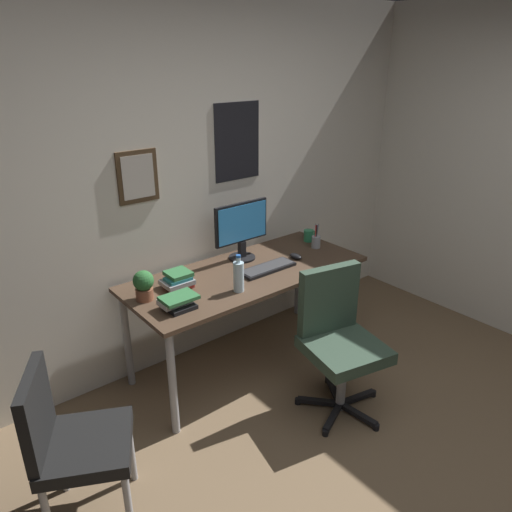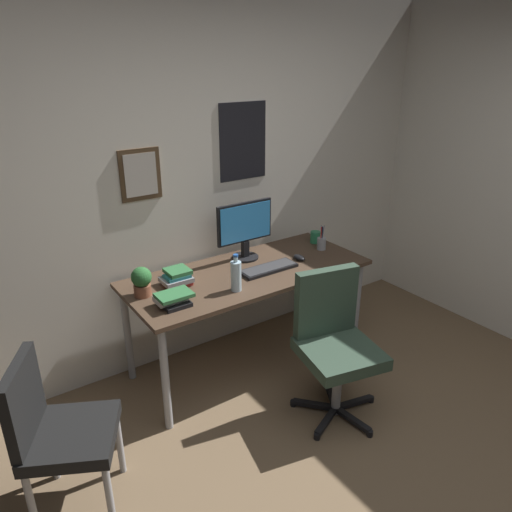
{
  "view_description": "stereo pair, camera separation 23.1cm",
  "coord_description": "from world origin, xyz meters",
  "px_view_note": "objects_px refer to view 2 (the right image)",
  "views": [
    {
      "loc": [
        -1.77,
        -0.76,
        2.18
      ],
      "look_at": [
        0.15,
        1.6,
        0.91
      ],
      "focal_mm": 33.96,
      "sensor_mm": 36.0,
      "label": 1
    },
    {
      "loc": [
        -1.58,
        -0.9,
        2.18
      ],
      "look_at": [
        0.15,
        1.6,
        0.91
      ],
      "focal_mm": 33.96,
      "sensor_mm": 36.0,
      "label": 2
    }
  ],
  "objects_px": {
    "office_chair": "(334,338)",
    "potted_plant": "(142,281)",
    "pen_cup": "(322,243)",
    "book_stack_left": "(177,278)",
    "water_bottle": "(236,275)",
    "coffee_mug_near": "(315,237)",
    "side_chair": "(56,427)",
    "book_stack_right": "(173,299)",
    "keyboard": "(268,268)",
    "monitor": "(245,228)",
    "computer_mouse": "(299,258)"
  },
  "relations": [
    {
      "from": "office_chair",
      "to": "coffee_mug_near",
      "type": "height_order",
      "value": "office_chair"
    },
    {
      "from": "office_chair",
      "to": "computer_mouse",
      "type": "bearing_deg",
      "value": 68.45
    },
    {
      "from": "coffee_mug_near",
      "to": "book_stack_right",
      "type": "xyz_separation_m",
      "value": [
        -1.42,
        -0.31,
        -0.0
      ]
    },
    {
      "from": "computer_mouse",
      "to": "potted_plant",
      "type": "xyz_separation_m",
      "value": [
        -1.19,
        0.12,
        0.09
      ]
    },
    {
      "from": "potted_plant",
      "to": "pen_cup",
      "type": "relative_size",
      "value": 0.98
    },
    {
      "from": "monitor",
      "to": "book_stack_right",
      "type": "distance_m",
      "value": 0.88
    },
    {
      "from": "water_bottle",
      "to": "potted_plant",
      "type": "distance_m",
      "value": 0.6
    },
    {
      "from": "book_stack_right",
      "to": "potted_plant",
      "type": "bearing_deg",
      "value": 114.3
    },
    {
      "from": "side_chair",
      "to": "coffee_mug_near",
      "type": "bearing_deg",
      "value": 16.83
    },
    {
      "from": "side_chair",
      "to": "keyboard",
      "type": "xyz_separation_m",
      "value": [
        1.61,
        0.46,
        0.27
      ]
    },
    {
      "from": "monitor",
      "to": "keyboard",
      "type": "bearing_deg",
      "value": -87.44
    },
    {
      "from": "pen_cup",
      "to": "keyboard",
      "type": "bearing_deg",
      "value": -171.71
    },
    {
      "from": "keyboard",
      "to": "book_stack_right",
      "type": "bearing_deg",
      "value": -173.55
    },
    {
      "from": "potted_plant",
      "to": "pen_cup",
      "type": "distance_m",
      "value": 1.47
    },
    {
      "from": "office_chair",
      "to": "side_chair",
      "type": "distance_m",
      "value": 1.66
    },
    {
      "from": "potted_plant",
      "to": "coffee_mug_near",
      "type": "bearing_deg",
      "value": 3.13
    },
    {
      "from": "monitor",
      "to": "water_bottle",
      "type": "xyz_separation_m",
      "value": [
        -0.35,
        -0.42,
        -0.13
      ]
    },
    {
      "from": "keyboard",
      "to": "pen_cup",
      "type": "relative_size",
      "value": 2.15
    },
    {
      "from": "book_stack_right",
      "to": "coffee_mug_near",
      "type": "bearing_deg",
      "value": 12.42
    },
    {
      "from": "monitor",
      "to": "pen_cup",
      "type": "bearing_deg",
      "value": -18.56
    },
    {
      "from": "side_chair",
      "to": "book_stack_left",
      "type": "bearing_deg",
      "value": 32.18
    },
    {
      "from": "keyboard",
      "to": "coffee_mug_near",
      "type": "bearing_deg",
      "value": 19.41
    },
    {
      "from": "side_chair",
      "to": "computer_mouse",
      "type": "relative_size",
      "value": 7.95
    },
    {
      "from": "monitor",
      "to": "pen_cup",
      "type": "distance_m",
      "value": 0.65
    },
    {
      "from": "computer_mouse",
      "to": "coffee_mug_near",
      "type": "relative_size",
      "value": 0.93
    },
    {
      "from": "side_chair",
      "to": "pen_cup",
      "type": "height_order",
      "value": "pen_cup"
    },
    {
      "from": "water_bottle",
      "to": "pen_cup",
      "type": "height_order",
      "value": "water_bottle"
    },
    {
      "from": "keyboard",
      "to": "book_stack_right",
      "type": "xyz_separation_m",
      "value": [
        -0.79,
        -0.09,
        0.03
      ]
    },
    {
      "from": "coffee_mug_near",
      "to": "potted_plant",
      "type": "xyz_separation_m",
      "value": [
        -1.53,
        -0.08,
        0.06
      ]
    },
    {
      "from": "monitor",
      "to": "pen_cup",
      "type": "relative_size",
      "value": 2.3
    },
    {
      "from": "side_chair",
      "to": "book_stack_right",
      "type": "xyz_separation_m",
      "value": [
        0.83,
        0.37,
        0.3
      ]
    },
    {
      "from": "keyboard",
      "to": "book_stack_right",
      "type": "distance_m",
      "value": 0.79
    },
    {
      "from": "side_chair",
      "to": "monitor",
      "type": "bearing_deg",
      "value": 24.77
    },
    {
      "from": "keyboard",
      "to": "pen_cup",
      "type": "distance_m",
      "value": 0.58
    },
    {
      "from": "monitor",
      "to": "pen_cup",
      "type": "xyz_separation_m",
      "value": [
        0.59,
        -0.2,
        -0.19
      ]
    },
    {
      "from": "coffee_mug_near",
      "to": "monitor",
      "type": "bearing_deg",
      "value": 174.94
    },
    {
      "from": "side_chair",
      "to": "book_stack_left",
      "type": "height_order",
      "value": "side_chair"
    },
    {
      "from": "pen_cup",
      "to": "book_stack_left",
      "type": "distance_m",
      "value": 1.22
    },
    {
      "from": "potted_plant",
      "to": "book_stack_left",
      "type": "bearing_deg",
      "value": 3.47
    },
    {
      "from": "water_bottle",
      "to": "coffee_mug_near",
      "type": "relative_size",
      "value": 2.14
    },
    {
      "from": "side_chair",
      "to": "potted_plant",
      "type": "bearing_deg",
      "value": 39.55
    },
    {
      "from": "office_chair",
      "to": "computer_mouse",
      "type": "distance_m",
      "value": 0.78
    },
    {
      "from": "book_stack_left",
      "to": "keyboard",
      "type": "bearing_deg",
      "value": -13.74
    },
    {
      "from": "office_chair",
      "to": "water_bottle",
      "type": "distance_m",
      "value": 0.74
    },
    {
      "from": "side_chair",
      "to": "water_bottle",
      "type": "distance_m",
      "value": 1.34
    },
    {
      "from": "coffee_mug_near",
      "to": "computer_mouse",
      "type": "bearing_deg",
      "value": -148.84
    },
    {
      "from": "coffee_mug_near",
      "to": "office_chair",
      "type": "bearing_deg",
      "value": -124.38
    },
    {
      "from": "side_chair",
      "to": "keyboard",
      "type": "bearing_deg",
      "value": 15.79
    },
    {
      "from": "book_stack_left",
      "to": "book_stack_right",
      "type": "xyz_separation_m",
      "value": [
        -0.15,
        -0.25,
        -0.01
      ]
    },
    {
      "from": "office_chair",
      "to": "potted_plant",
      "type": "height_order",
      "value": "potted_plant"
    }
  ]
}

